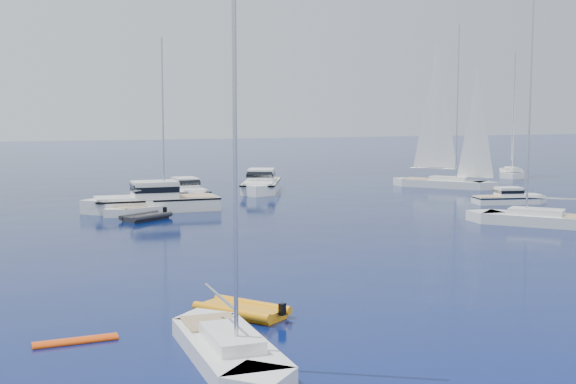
% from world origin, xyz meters
% --- Properties ---
extents(ground, '(400.00, 400.00, 0.00)m').
position_xyz_m(ground, '(0.00, 0.00, 0.00)').
color(ground, navy).
rests_on(ground, ground).
extents(motor_cruiser_centre, '(11.90, 4.06, 3.09)m').
position_xyz_m(motor_cruiser_centre, '(-4.17, 32.79, 0.00)').
color(motor_cruiser_centre, silver).
rests_on(motor_cruiser_centre, ground).
extents(motor_cruiser_far_r, '(7.32, 3.71, 1.84)m').
position_xyz_m(motor_cruiser_far_r, '(25.86, 26.03, 0.00)').
color(motor_cruiser_far_r, white).
rests_on(motor_cruiser_far_r, ground).
extents(motor_cruiser_distant, '(7.82, 11.54, 2.93)m').
position_xyz_m(motor_cruiser_distant, '(9.23, 43.82, 0.00)').
color(motor_cruiser_distant, white).
rests_on(motor_cruiser_distant, ground).
extents(motor_cruiser_horizon, '(3.10, 9.12, 2.37)m').
position_xyz_m(motor_cruiser_horizon, '(0.90, 41.61, 0.00)').
color(motor_cruiser_horizon, silver).
rests_on(motor_cruiser_horizon, ground).
extents(sailboat_fore, '(2.68, 9.15, 13.34)m').
position_xyz_m(sailboat_fore, '(-9.67, -4.73, 0.00)').
color(sailboat_fore, white).
rests_on(sailboat_fore, ground).
extents(sailboat_mid_r, '(9.61, 10.67, 16.80)m').
position_xyz_m(sailboat_mid_r, '(19.69, 14.69, 0.00)').
color(sailboat_mid_r, silver).
rests_on(sailboat_mid_r, ground).
extents(sailboat_centre, '(9.96, 6.20, 14.34)m').
position_xyz_m(sailboat_centre, '(-4.15, 31.96, 0.00)').
color(sailboat_centre, silver).
rests_on(sailboat_centre, ground).
extents(sailboat_sails_r, '(10.02, 11.40, 17.77)m').
position_xyz_m(sailboat_sails_r, '(28.88, 40.60, 0.00)').
color(sailboat_sails_r, silver).
rests_on(sailboat_sails_r, ground).
extents(sailboat_sails_far, '(8.79, 10.40, 16.00)m').
position_xyz_m(sailboat_sails_far, '(44.97, 49.79, 0.00)').
color(sailboat_sails_far, white).
rests_on(sailboat_sails_far, ground).
extents(tender_yellow, '(3.84, 4.28, 0.95)m').
position_xyz_m(tender_yellow, '(-7.60, 0.04, 0.00)').
color(tender_yellow, orange).
rests_on(tender_yellow, ground).
extents(tender_grey_far, '(4.52, 3.97, 0.95)m').
position_xyz_m(tender_grey_far, '(-5.64, 28.01, 0.00)').
color(tender_grey_far, black).
rests_on(tender_grey_far, ground).
extents(kayak_orange, '(2.87, 0.65, 0.30)m').
position_xyz_m(kayak_orange, '(-14.03, -1.13, 0.00)').
color(kayak_orange, '#D8410A').
rests_on(kayak_orange, ground).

